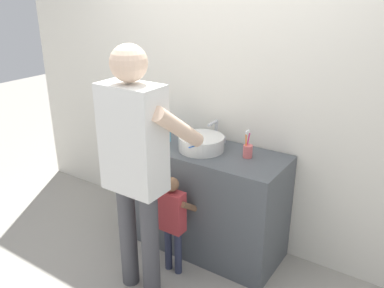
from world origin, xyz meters
The scene contains 9 objects.
ground_plane centered at (0.00, 0.00, 0.00)m, with size 14.00×14.00×0.00m, color #9E998E.
back_wall centered at (0.00, 0.62, 1.35)m, with size 4.40×0.08×2.70m.
vanity_cabinet centered at (0.00, 0.30, 0.44)m, with size 1.33×0.54×0.88m, color #4C5156.
sink_basin centered at (0.00, 0.28, 0.94)m, with size 0.35×0.35×0.11m.
faucet centered at (0.00, 0.49, 0.96)m, with size 0.18×0.14×0.18m.
toothbrush_cup centered at (0.36, 0.35, 0.93)m, with size 0.07×0.07×0.21m.
soap_bottle centered at (-0.33, 0.28, 0.95)m, with size 0.06×0.06×0.17m.
child_toddler centered at (0.00, -0.10, 0.48)m, with size 0.25×0.25×0.80m.
adult_parent centered at (-0.09, -0.37, 1.05)m, with size 0.54×0.57×1.76m.
Camera 1 is at (1.52, -2.15, 2.07)m, focal length 37.50 mm.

